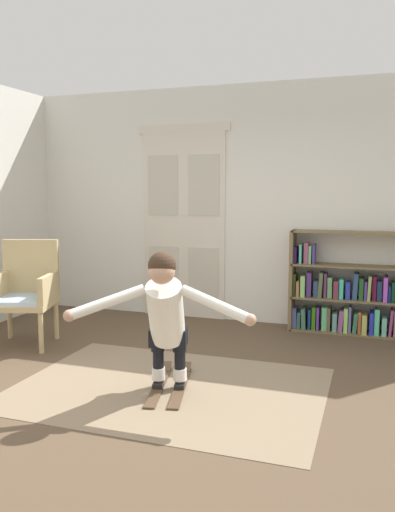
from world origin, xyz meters
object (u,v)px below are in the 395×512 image
object	(u,v)px
person_skier	(165,311)
bookshelf	(364,296)
wicker_chair	(26,290)
skis_pair	(170,384)

from	to	relation	value
person_skier	bookshelf	bearing A→B (deg)	59.25
wicker_chair	skis_pair	distance (m)	2.10
bookshelf	person_skier	distance (m)	2.81
bookshelf	person_skier	size ratio (longest dim) A/B	1.26
skis_pair	person_skier	size ratio (longest dim) A/B	0.68
bookshelf	skis_pair	world-z (taller)	bookshelf
bookshelf	wicker_chair	bearing A→B (deg)	-155.60
bookshelf	skis_pair	xyz separation A→B (m)	(-1.48, -2.20, -0.43)
bookshelf	skis_pair	size ratio (longest dim) A/B	1.85
wicker_chair	person_skier	xyz separation A→B (m)	(1.96, -0.87, 0.11)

